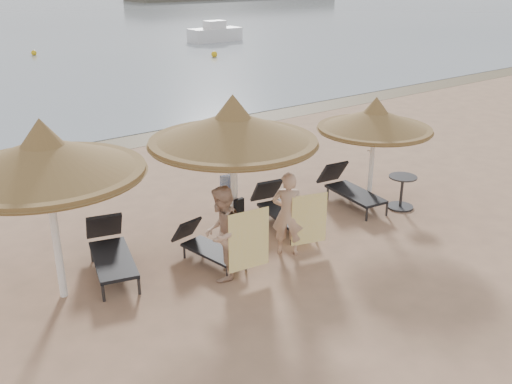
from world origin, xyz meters
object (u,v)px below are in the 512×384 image
at_px(lounger_near_left, 205,245).
at_px(lounger_far_left, 110,249).
at_px(palapa_right, 375,120).
at_px(palapa_center, 233,129).
at_px(lounger_far_right, 348,187).
at_px(person_right, 288,207).
at_px(lounger_near_right, 280,207).
at_px(palapa_left, 44,158).
at_px(side_table, 401,193).
at_px(person_left, 222,226).

bearing_deg(lounger_near_left, lounger_far_left, 145.01).
relative_size(palapa_right, lounger_far_left, 1.24).
bearing_deg(palapa_center, lounger_far_right, 6.84).
bearing_deg(person_right, lounger_near_left, 17.34).
xyz_separation_m(palapa_center, lounger_near_right, (1.57, 0.50, -2.17)).
xyz_separation_m(lounger_far_left, person_right, (3.10, -1.49, 0.59)).
bearing_deg(lounger_far_left, lounger_far_right, 11.20).
bearing_deg(lounger_near_left, palapa_left, 162.34).
bearing_deg(palapa_center, side_table, -6.82).
bearing_deg(side_table, person_right, -177.47).
distance_m(palapa_right, lounger_far_left, 6.55).
bearing_deg(person_left, lounger_far_right, 151.87).
bearing_deg(person_right, palapa_right, -123.06).
distance_m(palapa_left, palapa_right, 7.38).
height_order(palapa_left, palapa_center, palapa_center).
xyz_separation_m(palapa_right, person_right, (-3.18, -0.75, -1.11)).
distance_m(palapa_left, palapa_center, 3.40).
distance_m(lounger_near_left, person_right, 1.78).
height_order(palapa_right, person_right, palapa_right).
distance_m(lounger_far_left, person_left, 2.25).
height_order(palapa_left, side_table, palapa_left).
bearing_deg(lounger_near_right, lounger_far_right, 8.33).
relative_size(palapa_left, lounger_far_right, 1.58).
bearing_deg(palapa_left, person_left, -23.40).
distance_m(side_table, person_right, 3.71).
relative_size(lounger_far_right, person_right, 1.03).
bearing_deg(person_left, palapa_right, 146.46).
bearing_deg(palapa_center, lounger_near_right, 17.69).
relative_size(palapa_left, palapa_center, 0.99).
distance_m(palapa_center, person_right, 1.89).
height_order(palapa_right, lounger_near_left, palapa_right).
xyz_separation_m(lounger_far_right, person_right, (-2.86, -1.13, 0.60)).
bearing_deg(lounger_far_left, lounger_near_left, -10.27).
relative_size(lounger_far_left, lounger_near_right, 1.07).
relative_size(palapa_right, lounger_far_right, 1.30).
bearing_deg(palapa_left, person_right, -14.65).
xyz_separation_m(lounger_near_right, lounger_far_right, (2.08, -0.06, 0.01)).
distance_m(palapa_right, lounger_far_right, 1.78).
height_order(palapa_right, lounger_far_right, palapa_right).
xyz_separation_m(lounger_near_left, lounger_near_right, (2.25, 0.46, 0.06)).
height_order(palapa_left, lounger_near_left, palapa_left).
bearing_deg(lounger_far_left, palapa_left, -145.01).
distance_m(lounger_near_left, person_left, 1.05).
height_order(lounger_near_left, lounger_near_right, lounger_near_right).
distance_m(palapa_center, lounger_far_left, 3.25).
distance_m(lounger_near_right, side_table, 3.05).
height_order(lounger_far_right, person_right, person_right).
relative_size(lounger_near_left, person_left, 0.82).
bearing_deg(lounger_far_left, palapa_right, 7.91).
height_order(lounger_near_right, side_table, lounger_near_right).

